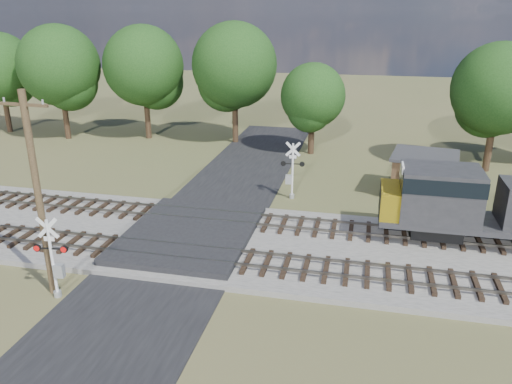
% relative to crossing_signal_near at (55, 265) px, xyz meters
% --- Properties ---
extents(ground, '(160.00, 160.00, 0.00)m').
position_rel_crossing_signal_near_xyz_m(ground, '(3.85, 6.55, -1.65)').
color(ground, '#4A532C').
rests_on(ground, ground).
extents(ballast_bed, '(140.00, 10.00, 0.30)m').
position_rel_crossing_signal_near_xyz_m(ballast_bed, '(13.85, 7.05, -1.50)').
color(ballast_bed, gray).
rests_on(ballast_bed, ground).
extents(road, '(7.00, 60.00, 0.08)m').
position_rel_crossing_signal_near_xyz_m(road, '(3.85, 6.55, -1.61)').
color(road, black).
rests_on(road, ground).
extents(crossing_panel, '(7.00, 9.00, 0.62)m').
position_rel_crossing_signal_near_xyz_m(crossing_panel, '(3.85, 7.05, -1.34)').
color(crossing_panel, '#262628').
rests_on(crossing_panel, ground).
extents(track_near, '(140.00, 2.60, 0.33)m').
position_rel_crossing_signal_near_xyz_m(track_near, '(6.97, 4.55, -1.24)').
color(track_near, black).
rests_on(track_near, ballast_bed).
extents(track_far, '(140.00, 2.60, 0.33)m').
position_rel_crossing_signal_near_xyz_m(track_far, '(6.97, 9.55, -1.24)').
color(track_far, black).
rests_on(track_far, ballast_bed).
extents(crossing_signal_near, '(1.60, 0.37, 3.98)m').
position_rel_crossing_signal_near_xyz_m(crossing_signal_near, '(0.00, 0.00, 0.00)').
color(crossing_signal_near, silver).
rests_on(crossing_signal_near, ground).
extents(crossing_signal_far, '(1.64, 0.37, 4.08)m').
position_rel_crossing_signal_near_xyz_m(crossing_signal_far, '(8.45, 14.97, 0.04)').
color(crossing_signal_far, silver).
rests_on(crossing_signal_far, ground).
extents(utility_pole, '(2.31, 0.32, 9.45)m').
position_rel_crossing_signal_near_xyz_m(utility_pole, '(-0.51, 0.30, 3.35)').
color(utility_pole, '#3D2E1B').
rests_on(utility_pole, ground).
extents(equipment_shed, '(5.04, 5.04, 3.00)m').
position_rel_crossing_signal_near_xyz_m(equipment_shed, '(17.46, 17.74, -0.14)').
color(equipment_shed, '#42311C').
rests_on(equipment_shed, ground).
extents(treeline, '(80.10, 12.10, 11.53)m').
position_rel_crossing_signal_near_xyz_m(treeline, '(4.54, 27.57, 5.03)').
color(treeline, black).
rests_on(treeline, ground).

